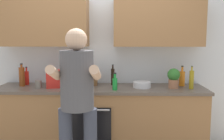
{
  "coord_description": "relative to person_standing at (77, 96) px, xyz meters",
  "views": [
    {
      "loc": [
        0.26,
        -3.32,
        1.57
      ],
      "look_at": [
        0.16,
        -0.1,
        1.15
      ],
      "focal_mm": 39.94,
      "sensor_mm": 36.0,
      "label": 1
    }
  ],
  "objects": [
    {
      "name": "bottle_soda",
      "position": [
        0.37,
        0.68,
        0.01
      ],
      "size": [
        0.06,
        0.06,
        0.23
      ],
      "color": "#198C33",
      "rests_on": "counter"
    },
    {
      "name": "potted_herb",
      "position": [
        1.15,
        0.82,
        0.06
      ],
      "size": [
        0.17,
        0.17,
        0.27
      ],
      "color": "#9E6647",
      "rests_on": "counter"
    },
    {
      "name": "person_standing",
      "position": [
        0.0,
        0.0,
        0.0
      ],
      "size": [
        0.49,
        0.45,
        1.66
      ],
      "color": "#383D4C",
      "rests_on": "ground"
    },
    {
      "name": "counter",
      "position": [
        0.17,
        0.85,
        -0.53
      ],
      "size": [
        2.84,
        0.67,
        0.9
      ],
      "color": "olive",
      "rests_on": "ground"
    },
    {
      "name": "bottle_oil",
      "position": [
        1.38,
        0.78,
        0.04
      ],
      "size": [
        0.06,
        0.06,
        0.3
      ],
      "color": "olive",
      "rests_on": "counter"
    },
    {
      "name": "bottle_vinegar",
      "position": [
        -0.92,
        0.89,
        0.06
      ],
      "size": [
        0.08,
        0.08,
        0.32
      ],
      "color": "brown",
      "rests_on": "counter"
    },
    {
      "name": "knife_block",
      "position": [
        0.06,
        1.01,
        0.03
      ],
      "size": [
        0.1,
        0.14,
        0.27
      ],
      "color": "brown",
      "rests_on": "counter"
    },
    {
      "name": "bottle_hotsauce",
      "position": [
        -0.9,
        1.01,
        0.02
      ],
      "size": [
        0.06,
        0.06,
        0.26
      ],
      "color": "red",
      "rests_on": "counter"
    },
    {
      "name": "grocery_bag_bread",
      "position": [
        -0.06,
        0.77,
        0.03
      ],
      "size": [
        0.18,
        0.19,
        0.23
      ],
      "primitive_type": "cube",
      "rotation": [
        0.0,
        0.0,
        0.09
      ],
      "color": "tan",
      "rests_on": "counter"
    },
    {
      "name": "bottle_soy",
      "position": [
        0.33,
        1.02,
        0.04
      ],
      "size": [
        0.05,
        0.05,
        0.29
      ],
      "color": "black",
      "rests_on": "counter"
    },
    {
      "name": "grocery_bag_crisps",
      "position": [
        -0.43,
        0.83,
        0.04
      ],
      "size": [
        0.3,
        0.23,
        0.24
      ],
      "primitive_type": "cube",
      "rotation": [
        0.0,
        0.0,
        0.29
      ],
      "color": "red",
      "rests_on": "counter"
    },
    {
      "name": "cup_stoneware",
      "position": [
        -0.65,
        0.76,
        -0.03
      ],
      "size": [
        0.09,
        0.09,
        0.1
      ],
      "primitive_type": "cylinder",
      "color": "slate",
      "rests_on": "counter"
    },
    {
      "name": "mixing_bowl",
      "position": [
        0.73,
        0.85,
        -0.04
      ],
      "size": [
        0.24,
        0.24,
        0.08
      ],
      "primitive_type": "cylinder",
      "color": "silver",
      "rests_on": "counter"
    },
    {
      "name": "back_wall_unit",
      "position": [
        0.16,
        1.12,
        0.52
      ],
      "size": [
        4.0,
        0.38,
        2.5
      ],
      "color": "silver",
      "rests_on": "ground"
    },
    {
      "name": "bottle_juice",
      "position": [
        1.3,
        0.99,
        0.03
      ],
      "size": [
        0.08,
        0.08,
        0.28
      ],
      "color": "orange",
      "rests_on": "counter"
    }
  ]
}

